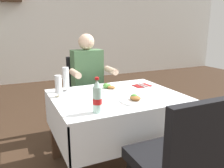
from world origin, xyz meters
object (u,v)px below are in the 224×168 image
at_px(chair_far_diner_seat, 87,90).
at_px(chair_near_camera_side, 176,159).
at_px(main_dining_table, 116,112).
at_px(plate_near_camera, 135,100).
at_px(plate_far_diner, 109,88).
at_px(beer_glass_middle, 66,79).
at_px(napkin_cutlery_set, 142,86).
at_px(beer_glass_left, 58,86).
at_px(cola_bottle_primary, 97,97).
at_px(seated_diner_far, 89,80).

height_order(chair_far_diner_seat, chair_near_camera_side, same).
distance_m(main_dining_table, plate_near_camera, 0.30).
bearing_deg(plate_far_diner, chair_near_camera_side, -90.82).
relative_size(chair_far_diner_seat, plate_far_diner, 3.75).
bearing_deg(beer_glass_middle, plate_far_diner, -14.82).
relative_size(beer_glass_middle, napkin_cutlery_set, 1.22).
distance_m(plate_near_camera, plate_far_diner, 0.45).
height_order(main_dining_table, beer_glass_middle, beer_glass_middle).
bearing_deg(beer_glass_left, beer_glass_middle, 56.33).
bearing_deg(plate_near_camera, chair_near_camera_side, -95.43).
relative_size(beer_glass_middle, cola_bottle_primary, 0.89).
relative_size(chair_near_camera_side, seated_diner_far, 0.77).
bearing_deg(beer_glass_left, seated_diner_far, 50.24).
relative_size(beer_glass_left, napkin_cutlery_set, 1.02).
xyz_separation_m(chair_far_diner_seat, chair_near_camera_side, (0.00, -1.70, 0.00)).
xyz_separation_m(chair_near_camera_side, beer_glass_left, (-0.49, 1.01, 0.28)).
height_order(seated_diner_far, napkin_cutlery_set, seated_diner_far).
bearing_deg(cola_bottle_primary, chair_far_diner_seat, 74.94).
distance_m(beer_glass_left, napkin_cutlery_set, 0.88).
relative_size(plate_near_camera, cola_bottle_primary, 0.95).
bearing_deg(chair_far_diner_seat, plate_far_diner, -88.63).
height_order(plate_near_camera, beer_glass_middle, beer_glass_middle).
xyz_separation_m(main_dining_table, plate_far_diner, (0.02, 0.21, 0.18)).
bearing_deg(cola_bottle_primary, main_dining_table, 46.57).
height_order(chair_near_camera_side, seated_diner_far, seated_diner_far).
xyz_separation_m(seated_diner_far, napkin_cutlery_set, (0.40, -0.56, 0.02)).
distance_m(beer_glass_left, beer_glass_middle, 0.19).
bearing_deg(beer_glass_middle, beer_glass_left, -123.67).
bearing_deg(chair_near_camera_side, beer_glass_middle, 108.36).
bearing_deg(cola_bottle_primary, plate_near_camera, 14.82).
xyz_separation_m(seated_diner_far, plate_far_diner, (0.03, -0.53, 0.03)).
distance_m(plate_far_diner, napkin_cutlery_set, 0.37).
height_order(chair_near_camera_side, beer_glass_left, chair_near_camera_side).
height_order(beer_glass_left, napkin_cutlery_set, beer_glass_left).
distance_m(chair_far_diner_seat, chair_near_camera_side, 1.70).
bearing_deg(seated_diner_far, chair_near_camera_side, -89.55).
distance_m(seated_diner_far, plate_near_camera, 0.98).
bearing_deg(chair_near_camera_side, plate_far_diner, 89.18).
xyz_separation_m(chair_near_camera_side, cola_bottle_primary, (-0.32, 0.51, 0.29)).
bearing_deg(plate_near_camera, main_dining_table, 103.77).
bearing_deg(plate_far_diner, beer_glass_middle, 165.18).
bearing_deg(seated_diner_far, napkin_cutlery_set, -54.82).
relative_size(chair_near_camera_side, napkin_cutlery_set, 5.04).
distance_m(main_dining_table, beer_glass_left, 0.58).
xyz_separation_m(chair_far_diner_seat, seated_diner_far, (-0.01, -0.11, 0.16)).
bearing_deg(chair_far_diner_seat, beer_glass_middle, -126.28).
distance_m(chair_near_camera_side, napkin_cutlery_set, 1.11).
bearing_deg(beer_glass_middle, chair_near_camera_side, -71.64).
distance_m(beer_glass_middle, cola_bottle_primary, 0.66).
bearing_deg(chair_far_diner_seat, seated_diner_far, -96.51).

